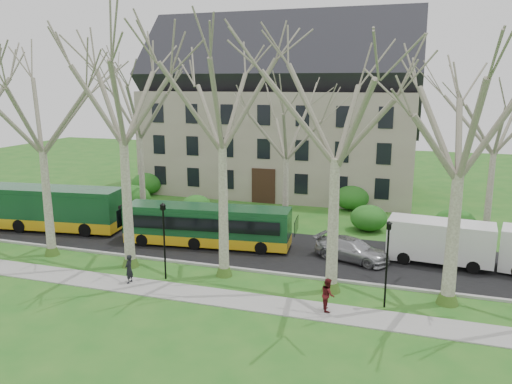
# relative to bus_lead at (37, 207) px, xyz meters

# --- Properties ---
(ground) EXTENTS (120.00, 120.00, 0.00)m
(ground) POSITION_rel_bus_lead_xyz_m (19.79, -4.85, -1.70)
(ground) COLOR #22611B
(ground) RESTS_ON ground
(sidewalk) EXTENTS (70.00, 2.00, 0.06)m
(sidewalk) POSITION_rel_bus_lead_xyz_m (19.79, -7.35, -1.67)
(sidewalk) COLOR gray
(sidewalk) RESTS_ON ground
(road) EXTENTS (80.00, 8.00, 0.06)m
(road) POSITION_rel_bus_lead_xyz_m (19.79, 0.65, -1.67)
(road) COLOR black
(road) RESTS_ON ground
(curb) EXTENTS (80.00, 0.25, 0.14)m
(curb) POSITION_rel_bus_lead_xyz_m (19.79, -3.35, -1.63)
(curb) COLOR #A5A39E
(curb) RESTS_ON ground
(building) EXTENTS (26.50, 12.20, 16.00)m
(building) POSITION_rel_bus_lead_xyz_m (13.79, 19.15, 6.37)
(building) COLOR gray
(building) RESTS_ON ground
(tree_row_verge) EXTENTS (49.00, 7.00, 14.00)m
(tree_row_verge) POSITION_rel_bus_lead_xyz_m (19.79, -4.55, 5.30)
(tree_row_verge) COLOR gray
(tree_row_verge) RESTS_ON ground
(tree_row_far) EXTENTS (33.00, 7.00, 12.00)m
(tree_row_far) POSITION_rel_bus_lead_xyz_m (18.46, 6.15, 4.30)
(tree_row_far) COLOR gray
(tree_row_far) RESTS_ON ground
(lamp_row) EXTENTS (36.22, 0.22, 4.30)m
(lamp_row) POSITION_rel_bus_lead_xyz_m (19.79, -5.85, 0.87)
(lamp_row) COLOR black
(lamp_row) RESTS_ON ground
(hedges) EXTENTS (30.60, 8.60, 2.00)m
(hedges) POSITION_rel_bus_lead_xyz_m (15.13, 9.15, -0.70)
(hedges) COLOR #255B1A
(hedges) RESTS_ON ground
(bus_lead) EXTENTS (13.37, 4.31, 3.28)m
(bus_lead) POSITION_rel_bus_lead_xyz_m (0.00, 0.00, 0.00)
(bus_lead) COLOR #134423
(bus_lead) RESTS_ON road
(bus_follow) EXTENTS (11.35, 3.52, 2.79)m
(bus_follow) POSITION_rel_bus_lead_xyz_m (13.77, 0.19, -0.25)
(bus_follow) COLOR #134423
(bus_follow) RESTS_ON road
(sedan) EXTENTS (5.08, 3.38, 1.37)m
(sedan) POSITION_rel_bus_lead_xyz_m (23.42, 0.26, -0.96)
(sedan) COLOR #9E9FA3
(sedan) RESTS_ON road
(van_a) EXTENTS (6.23, 2.76, 2.64)m
(van_a) POSITION_rel_bus_lead_xyz_m (28.53, 1.28, -0.32)
(van_a) COLOR silver
(van_a) RESTS_ON road
(pedestrian_a) EXTENTS (0.40, 0.59, 1.60)m
(pedestrian_a) POSITION_rel_bus_lead_xyz_m (12.24, -7.10, -0.84)
(pedestrian_a) COLOR black
(pedestrian_a) RESTS_ON sidewalk
(pedestrian_b) EXTENTS (0.83, 0.94, 1.61)m
(pedestrian_b) POSITION_rel_bus_lead_xyz_m (23.19, -7.14, -0.84)
(pedestrian_b) COLOR #4F1215
(pedestrian_b) RESTS_ON sidewalk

